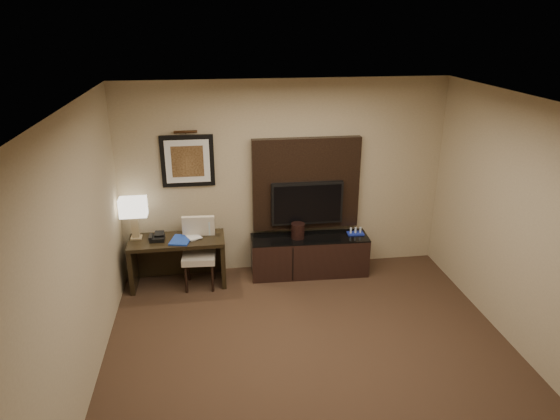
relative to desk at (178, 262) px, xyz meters
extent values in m
cube|color=#372418|center=(1.50, -2.15, -0.34)|extent=(4.50, 5.00, 0.01)
cube|color=silver|center=(1.50, -2.15, 2.36)|extent=(4.50, 5.00, 0.01)
cube|color=tan|center=(1.50, 0.35, 1.01)|extent=(4.50, 0.01, 2.70)
cube|color=tan|center=(-0.75, -2.15, 1.01)|extent=(0.01, 5.00, 2.70)
cube|color=tan|center=(3.75, -2.15, 1.01)|extent=(0.01, 5.00, 2.70)
cube|color=black|center=(0.00, 0.00, 0.00)|extent=(1.26, 0.55, 0.68)
cube|color=black|center=(1.82, 0.05, -0.06)|extent=(1.65, 0.51, 0.56)
cube|color=black|center=(1.80, 0.29, 0.93)|extent=(1.50, 0.12, 1.30)
cube|color=black|center=(1.80, 0.19, 0.68)|extent=(1.00, 0.08, 0.60)
cube|color=black|center=(0.20, 0.33, 1.31)|extent=(0.70, 0.04, 0.70)
cylinder|color=#402714|center=(0.20, 0.29, 1.71)|extent=(0.04, 0.04, 0.30)
cube|color=#18389E|center=(0.06, -0.07, 0.35)|extent=(0.31, 0.38, 0.02)
imported|color=beige|center=(0.14, -0.02, 0.45)|extent=(0.17, 0.09, 0.23)
cylinder|color=silver|center=(0.44, 0.08, 0.44)|extent=(0.08, 0.08, 0.20)
cylinder|color=black|center=(1.65, 0.05, 0.33)|extent=(0.20, 0.20, 0.21)
camera|label=1|loc=(0.52, -6.18, 3.10)|focal=32.00mm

